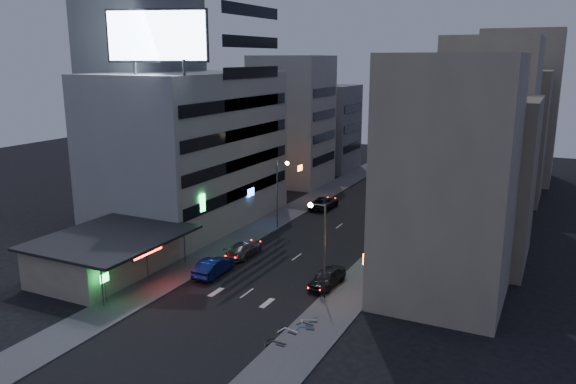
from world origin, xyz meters
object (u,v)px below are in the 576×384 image
Objects in this scene: road_car_blue at (214,267)px; scooter_blue at (315,321)px; road_car_silver at (243,249)px; parked_car_right_mid at (384,226)px; scooter_silver_a at (300,325)px; scooter_silver_b at (317,313)px; parked_car_right_near at (327,278)px; person at (323,287)px; parked_car_right_far at (402,210)px; scooter_black_b at (315,319)px; parked_car_left at (324,203)px; scooter_black_a at (287,337)px.

road_car_blue reaches higher than scooter_blue.
road_car_silver is at bearing 35.90° from scooter_blue.
parked_car_right_mid is 26.49m from scooter_silver_a.
road_car_blue is (-10.43, -19.55, 0.08)m from parked_car_right_mid.
scooter_silver_b reaches higher than scooter_blue.
road_car_blue is at bearing -165.06° from parked_car_right_near.
road_car_blue is 2.63× the size of person.
parked_car_right_near reaches higher than scooter_silver_a.
parked_car_right_mid is 2.39× the size of person.
parked_car_right_far is 3.34× the size of scooter_black_b.
scooter_blue is at bearing 154.23° from road_car_blue.
parked_car_left is 29.26m from person.
person is (0.70, -2.71, 0.26)m from parked_car_right_near.
person is 6.40m from scooter_silver_a.
scooter_silver_a is at bearing 148.57° from road_car_blue.
person is (11.11, -27.06, 0.29)m from parked_car_left.
parked_car_left reaches higher than scooter_silver_a.
road_car_silver is (-10.60, 3.50, -0.08)m from parked_car_right_near.
person is at bearing -92.20° from parked_car_right_mid.
parked_car_left reaches higher than scooter_black_a.
parked_car_right_mid reaches higher than scooter_silver_b.
parked_car_right_near is 6.85m from scooter_silver_b.
parked_car_right_far is at bearing 93.29° from parked_car_right_near.
road_car_silver is 18.86m from scooter_black_a.
road_car_blue is 13.61m from scooter_black_b.
parked_car_right_near is 0.85× the size of parked_car_left.
person is at bearing -72.23° from parked_car_right_near.
person is (0.70, -20.11, 0.32)m from parked_car_right_mid.
scooter_silver_b is at bearing 139.19° from road_car_silver.
parked_car_left is 37.28m from scooter_black_a.
person is at bearing 19.47° from scooter_silver_a.
scooter_silver_a is at bearing 148.29° from scooter_silver_b.
parked_car_left is 3.10× the size of scooter_blue.
scooter_silver_a is (1.55, -34.06, -0.08)m from parked_car_right_far.
road_car_silver reaches higher than scooter_black_b.
scooter_black_b is at bearing 137.10° from road_car_silver.
person reaches higher than road_car_silver.
scooter_blue is at bearing -11.75° from scooter_black_a.
road_car_silver is 17.18m from scooter_blue.
parked_car_right_near reaches higher than scooter_black_a.
scooter_black_a is 1.02× the size of scooter_silver_b.
road_car_blue is at bearing 56.02° from scooter_black_a.
scooter_blue is 0.41m from scooter_black_b.
road_car_blue reaches higher than parked_car_right_far.
scooter_blue is 1.07× the size of scooter_black_b.
parked_car_left reaches higher than scooter_blue.
road_car_blue is at bearing -107.98° from parked_car_right_far.
parked_car_right_near is at bearing -94.19° from parked_car_right_mid.
parked_car_right_mid is 0.81× the size of parked_car_right_far.
scooter_silver_b is (-0.18, 0.93, 0.05)m from scooter_black_b.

